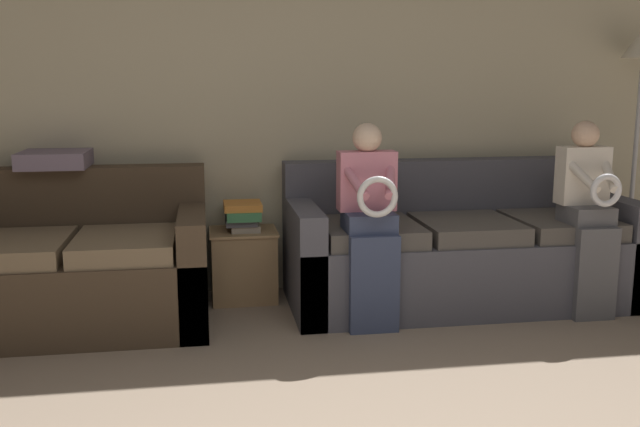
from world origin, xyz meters
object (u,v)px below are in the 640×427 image
(child_right_seated, at_px, (588,210))
(couch_main, at_px, (458,251))
(couch_side, at_px, (77,270))
(throw_pillow, at_px, (55,159))
(side_shelf, at_px, (244,264))
(child_left_seated, at_px, (370,217))
(book_stack, at_px, (243,215))

(child_right_seated, bearing_deg, couch_main, 151.34)
(couch_side, relative_size, throw_pillow, 3.75)
(couch_main, height_order, side_shelf, couch_main)
(couch_main, bearing_deg, throw_pillow, 174.15)
(couch_main, relative_size, side_shelf, 4.75)
(child_left_seated, bearing_deg, couch_main, 28.77)
(couch_side, height_order, book_stack, couch_side)
(child_right_seated, bearing_deg, throw_pillow, 168.86)
(couch_side, height_order, child_left_seated, child_left_seated)
(couch_side, xyz_separation_m, side_shelf, (1.00, 0.32, -0.09))
(couch_main, bearing_deg, side_shelf, 169.73)
(couch_side, height_order, child_right_seated, child_right_seated)
(couch_main, distance_m, throw_pillow, 2.61)
(book_stack, distance_m, throw_pillow, 1.21)
(child_left_seated, bearing_deg, child_right_seated, 0.07)
(couch_main, relative_size, child_right_seated, 1.86)
(child_left_seated, bearing_deg, side_shelf, 138.21)
(couch_side, xyz_separation_m, child_right_seated, (3.06, -0.31, 0.33))
(throw_pillow, bearing_deg, child_right_seated, -11.14)
(book_stack, bearing_deg, couch_side, -162.47)
(child_left_seated, distance_m, throw_pillow, 1.97)
(couch_main, height_order, child_right_seated, child_right_seated)
(child_left_seated, height_order, throw_pillow, child_left_seated)
(side_shelf, bearing_deg, couch_side, -162.38)
(couch_side, relative_size, book_stack, 5.01)
(side_shelf, height_order, book_stack, book_stack)
(child_right_seated, distance_m, throw_pillow, 3.28)
(couch_main, xyz_separation_m, side_shelf, (-1.38, 0.25, -0.09))
(couch_main, relative_size, throw_pillow, 5.47)
(couch_side, relative_size, child_left_seated, 1.28)
(child_right_seated, bearing_deg, couch_side, 174.28)
(couch_side, xyz_separation_m, throw_pillow, (-0.15, 0.33, 0.63))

